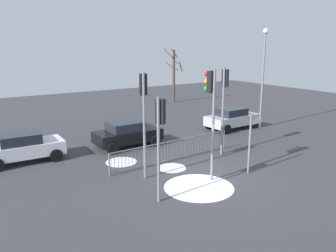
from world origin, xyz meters
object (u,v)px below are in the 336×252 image
(direction_sign_post, at_px, (251,140))
(street_lamp, at_px, (263,68))
(car_black_far, at_px, (127,134))
(traffic_light_mid_left, at_px, (211,100))
(car_white_near, at_px, (23,147))
(traffic_light_rear_right, at_px, (144,101))
(car_silver_mid, at_px, (232,118))
(bare_tree_left, at_px, (174,75))
(traffic_light_rear_left, at_px, (225,91))
(traffic_light_foreground_right, at_px, (160,125))

(direction_sign_post, xyz_separation_m, street_lamp, (7.06, 5.79, 2.60))
(street_lamp, bearing_deg, car_black_far, 174.20)
(car_black_far, bearing_deg, street_lamp, -6.45)
(traffic_light_mid_left, relative_size, car_white_near, 1.25)
(traffic_light_rear_right, relative_size, car_silver_mid, 1.21)
(bare_tree_left, bearing_deg, street_lamp, -94.56)
(traffic_light_mid_left, height_order, traffic_light_rear_left, traffic_light_mid_left)
(traffic_light_rear_left, distance_m, direction_sign_post, 3.46)
(street_lamp, bearing_deg, traffic_light_rear_right, -162.30)
(car_white_near, relative_size, car_black_far, 1.01)
(traffic_light_mid_left, height_order, traffic_light_rear_right, traffic_light_mid_left)
(direction_sign_post, distance_m, street_lamp, 9.50)
(traffic_light_rear_left, distance_m, traffic_light_rear_right, 5.18)
(car_white_near, distance_m, car_black_far, 5.56)
(traffic_light_rear_left, bearing_deg, traffic_light_mid_left, -76.82)
(car_white_near, distance_m, street_lamp, 15.84)
(car_white_near, bearing_deg, traffic_light_rear_left, -24.59)
(traffic_light_mid_left, relative_size, car_black_far, 1.26)
(traffic_light_foreground_right, bearing_deg, car_black_far, 132.16)
(direction_sign_post, xyz_separation_m, car_black_far, (-2.81, 6.79, -0.77))
(street_lamp, bearing_deg, traffic_light_foreground_right, -153.50)
(bare_tree_left, bearing_deg, traffic_light_rear_left, -115.15)
(traffic_light_foreground_right, distance_m, bare_tree_left, 22.36)
(traffic_light_mid_left, distance_m, bare_tree_left, 20.38)
(traffic_light_rear_right, height_order, car_silver_mid, traffic_light_rear_right)
(traffic_light_foreground_right, bearing_deg, traffic_light_mid_left, 70.05)
(traffic_light_foreground_right, bearing_deg, car_silver_mid, 93.01)
(traffic_light_rear_left, relative_size, car_white_near, 1.20)
(direction_sign_post, xyz_separation_m, bare_tree_left, (8.04, 18.07, 1.24))
(traffic_light_foreground_right, xyz_separation_m, traffic_light_rear_left, (5.77, 2.97, 0.46))
(traffic_light_foreground_right, height_order, car_black_far, traffic_light_foreground_right)
(traffic_light_rear_right, bearing_deg, car_white_near, 152.75)
(bare_tree_left, bearing_deg, car_black_far, -133.89)
(traffic_light_rear_left, xyz_separation_m, street_lamp, (6.19, 2.99, 0.76))
(traffic_light_rear_right, bearing_deg, traffic_light_foreground_right, -80.87)
(traffic_light_rear_right, relative_size, car_black_far, 1.22)
(car_silver_mid, height_order, street_lamp, street_lamp)
(traffic_light_foreground_right, distance_m, street_lamp, 13.42)
(traffic_light_rear_left, xyz_separation_m, direction_sign_post, (-0.87, -2.80, -1.84))
(car_silver_mid, distance_m, street_lamp, 3.97)
(traffic_light_foreground_right, height_order, traffic_light_mid_left, traffic_light_mid_left)
(car_white_near, distance_m, car_silver_mid, 13.52)
(direction_sign_post, height_order, street_lamp, street_lamp)
(car_silver_mid, bearing_deg, bare_tree_left, 73.42)
(traffic_light_rear_left, bearing_deg, bare_tree_left, 128.60)
(car_black_far, bearing_deg, car_silver_mid, -1.77)
(traffic_light_rear_left, height_order, car_black_far, traffic_light_rear_left)
(car_silver_mid, relative_size, bare_tree_left, 0.73)
(traffic_light_foreground_right, bearing_deg, bare_tree_left, 113.54)
(direction_sign_post, relative_size, bare_tree_left, 0.51)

